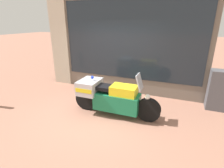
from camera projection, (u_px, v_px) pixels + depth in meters
The scene contains 5 objects.
ground_plane at pixel (98, 113), 4.99m from camera, with size 60.00×60.00×0.00m, color #9E6B56.
shop_building at pixel (112, 41), 6.24m from camera, with size 5.75×0.55×3.59m.
window_display at pixel (129, 78), 6.50m from camera, with size 4.55×0.30×1.88m.
paramedic_motorcycle at pixel (110, 96), 4.77m from camera, with size 2.44×0.73×1.24m.
utility_cabinet at pixel (222, 91), 5.01m from camera, with size 0.71×0.42×1.18m, color #4C4C51.
Camera 1 is at (2.01, -3.94, 2.47)m, focal length 28.00 mm.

